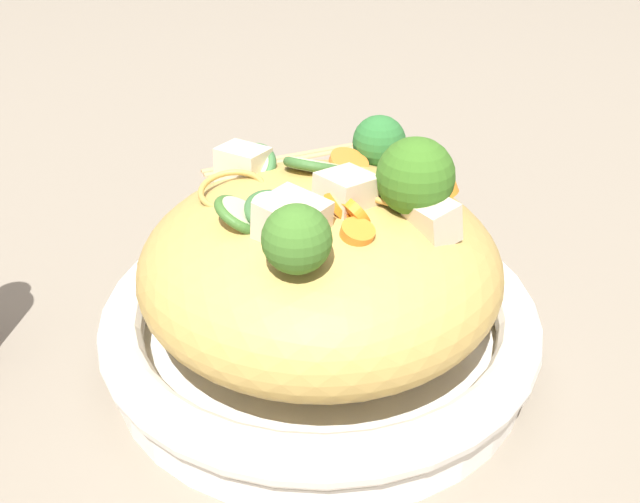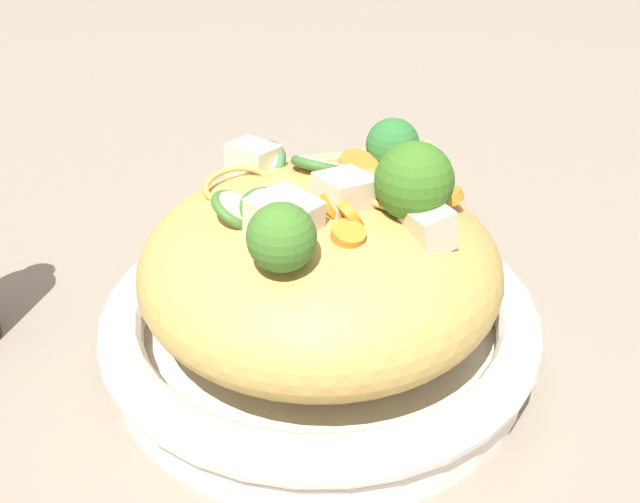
# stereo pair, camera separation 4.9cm
# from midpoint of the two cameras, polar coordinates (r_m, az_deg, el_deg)

# --- Properties ---
(ground_plane) EXTENTS (3.00, 3.00, 0.00)m
(ground_plane) POSITION_cam_midpoint_polar(r_m,az_deg,el_deg) (0.54, 2.62, -7.94)
(ground_plane) COLOR gray
(serving_bowl) EXTENTS (0.30, 0.30, 0.05)m
(serving_bowl) POSITION_cam_midpoint_polar(r_m,az_deg,el_deg) (0.52, 2.69, -5.72)
(serving_bowl) COLOR white
(serving_bowl) RESTS_ON ground_plane
(noodle_heap) EXTENTS (0.24, 0.24, 0.11)m
(noodle_heap) POSITION_cam_midpoint_polar(r_m,az_deg,el_deg) (0.49, 2.81, -1.13)
(noodle_heap) COLOR tan
(noodle_heap) RESTS_ON serving_bowl
(broccoli_florets) EXTENTS (0.11, 0.20, 0.07)m
(broccoli_florets) POSITION_cam_midpoint_polar(r_m,az_deg,el_deg) (0.46, 7.43, 5.02)
(broccoli_florets) COLOR #A1B974
(broccoli_florets) RESTS_ON serving_bowl
(carrot_coins) EXTENTS (0.10, 0.14, 0.03)m
(carrot_coins) POSITION_cam_midpoint_polar(r_m,az_deg,el_deg) (0.47, 7.38, 3.86)
(carrot_coins) COLOR orange
(carrot_coins) RESTS_ON serving_bowl
(zucchini_slices) EXTENTS (0.10, 0.13, 0.04)m
(zucchini_slices) POSITION_cam_midpoint_polar(r_m,az_deg,el_deg) (0.49, -0.34, 5.08)
(zucchini_slices) COLOR beige
(zucchini_slices) RESTS_ON serving_bowl
(chicken_chunks) EXTENTS (0.17, 0.13, 0.04)m
(chicken_chunks) POSITION_cam_midpoint_polar(r_m,az_deg,el_deg) (0.46, 2.73, 3.87)
(chicken_chunks) COLOR beige
(chicken_chunks) RESTS_ON serving_bowl
(chopsticks_pair) EXTENTS (0.20, 0.14, 0.01)m
(chopsticks_pair) POSITION_cam_midpoint_polar(r_m,az_deg,el_deg) (0.84, 3.08, 7.40)
(chopsticks_pair) COLOR tan
(chopsticks_pair) RESTS_ON ground_plane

